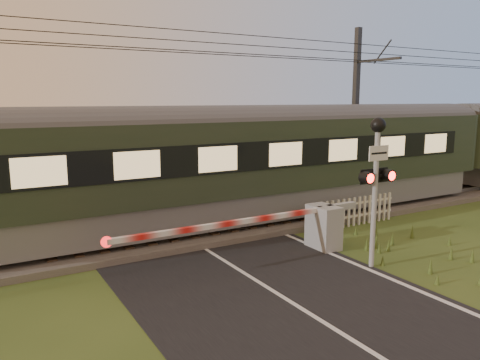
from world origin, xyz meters
TOP-DOWN VIEW (x-y plane):
  - ground at (0.00, 0.00)m, footprint 160.00×160.00m
  - road at (0.02, -0.23)m, footprint 6.00×140.00m
  - track_bed at (0.00, 6.50)m, footprint 140.00×3.40m
  - overhead_wires at (0.00, 6.50)m, footprint 120.00×0.62m
  - train at (12.91, 6.50)m, footprint 38.92×2.68m
  - boom_gate at (2.61, 3.29)m, footprint 7.24×0.94m
  - crossing_signal at (2.98, 1.52)m, footprint 0.94×0.37m
  - picket_fence at (5.22, 4.60)m, footprint 3.74×0.08m
  - catenary_mast at (9.26, 8.73)m, footprint 0.22×2.46m

SIDE VIEW (x-z plane):
  - ground at x=0.00m, z-range 0.00..0.00m
  - road at x=0.02m, z-range 0.00..0.03m
  - track_bed at x=0.00m, z-range -0.13..0.26m
  - picket_fence at x=5.22m, z-range 0.01..0.96m
  - boom_gate at x=2.61m, z-range 0.06..1.31m
  - train at x=12.91m, z-range 0.29..3.91m
  - crossing_signal at x=2.98m, z-range 0.70..4.41m
  - catenary_mast at x=9.26m, z-range 0.14..7.27m
  - overhead_wires at x=0.00m, z-range 5.41..6.04m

